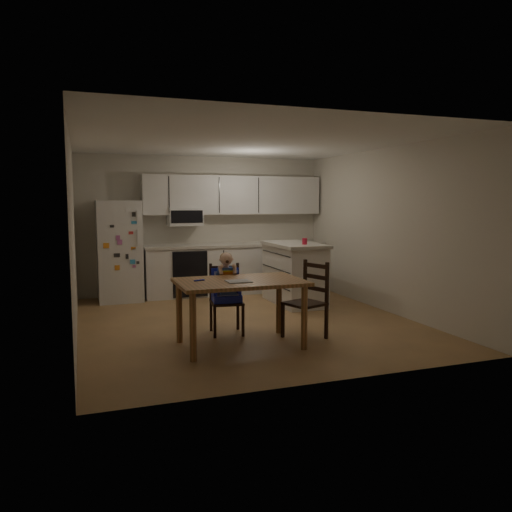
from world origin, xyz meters
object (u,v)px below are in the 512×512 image
object	(u,v)px
dining_table	(240,289)
red_cup	(305,241)
refrigerator	(119,251)
kitchen_island	(294,273)
chair_side	(310,295)
chair_booster	(226,284)

from	to	relation	value
dining_table	red_cup	bearing A→B (deg)	46.89
refrigerator	kitchen_island	world-z (taller)	refrigerator
dining_table	chair_side	bearing A→B (deg)	4.95
refrigerator	kitchen_island	distance (m)	2.98
refrigerator	chair_booster	xyz separation A→B (m)	(1.12, -2.63, -0.22)
kitchen_island	red_cup	world-z (taller)	red_cup
refrigerator	kitchen_island	size ratio (longest dim) A/B	1.25
kitchen_island	chair_side	size ratio (longest dim) A/B	1.43
red_cup	dining_table	xyz separation A→B (m)	(-1.64, -1.75, -0.38)
red_cup	chair_booster	distance (m)	2.03
refrigerator	red_cup	size ratio (longest dim) A/B	17.01
refrigerator	dining_table	bearing A→B (deg)	-71.11
dining_table	chair_booster	size ratio (longest dim) A/B	1.39
kitchen_island	dining_table	xyz separation A→B (m)	(-1.59, -2.05, 0.17)
dining_table	chair_side	xyz separation A→B (m)	(0.94, 0.08, -0.14)
kitchen_island	dining_table	distance (m)	2.60
kitchen_island	red_cup	xyz separation A→B (m)	(0.04, -0.31, 0.55)
chair_booster	chair_side	world-z (taller)	chair_booster
red_cup	chair_side	xyz separation A→B (m)	(-0.70, -1.67, -0.52)
red_cup	chair_side	distance (m)	1.88
kitchen_island	chair_side	world-z (taller)	kitchen_island
refrigerator	chair_side	distance (m)	3.79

